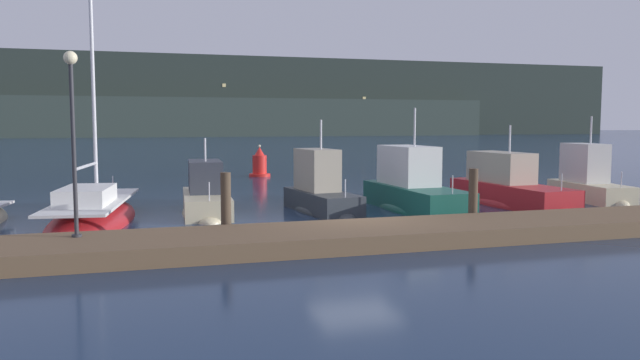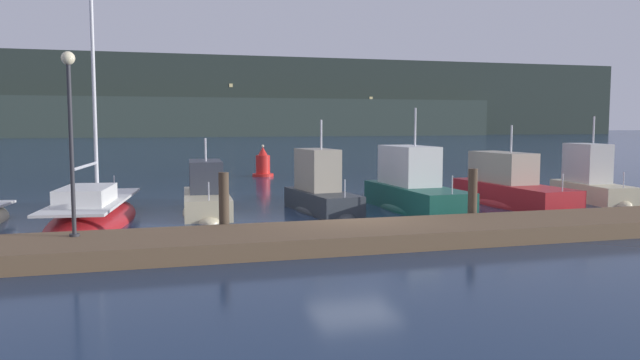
{
  "view_description": "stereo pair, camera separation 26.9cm",
  "coord_description": "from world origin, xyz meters",
  "px_view_note": "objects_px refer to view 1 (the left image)",
  "views": [
    {
      "loc": [
        -6.15,
        -17.0,
        3.19
      ],
      "look_at": [
        0.0,
        3.64,
        1.2
      ],
      "focal_mm": 35.0,
      "sensor_mm": 36.0,
      "label": 1
    },
    {
      "loc": [
        -5.89,
        -17.07,
        3.19
      ],
      "look_at": [
        0.0,
        3.64,
        1.2
      ],
      "focal_mm": 35.0,
      "sensor_mm": 36.0,
      "label": 2
    }
  ],
  "objects_px": {
    "motorboat_berth_6": "(509,196)",
    "motorboat_berth_7": "(589,191)",
    "motorboat_berth_5": "(414,198)",
    "motorboat_berth_4": "(321,199)",
    "channel_buoy": "(260,165)",
    "motorboat_berth_3": "(206,203)",
    "sailboat_berth_2": "(93,218)",
    "dock_lamppost": "(72,115)"
  },
  "relations": [
    {
      "from": "motorboat_berth_6",
      "to": "motorboat_berth_7",
      "type": "height_order",
      "value": "motorboat_berth_7"
    },
    {
      "from": "motorboat_berth_5",
      "to": "motorboat_berth_4",
      "type": "bearing_deg",
      "value": 170.56
    },
    {
      "from": "motorboat_berth_4",
      "to": "channel_buoy",
      "type": "bearing_deg",
      "value": 87.21
    },
    {
      "from": "motorboat_berth_3",
      "to": "motorboat_berth_5",
      "type": "height_order",
      "value": "motorboat_berth_5"
    },
    {
      "from": "motorboat_berth_4",
      "to": "motorboat_berth_7",
      "type": "bearing_deg",
      "value": -0.67
    },
    {
      "from": "motorboat_berth_4",
      "to": "motorboat_berth_7",
      "type": "height_order",
      "value": "motorboat_berth_7"
    },
    {
      "from": "motorboat_berth_4",
      "to": "sailboat_berth_2",
      "type": "bearing_deg",
      "value": -177.94
    },
    {
      "from": "sailboat_berth_2",
      "to": "motorboat_berth_4",
      "type": "distance_m",
      "value": 7.7
    },
    {
      "from": "dock_lamppost",
      "to": "motorboat_berth_3",
      "type": "bearing_deg",
      "value": 59.07
    },
    {
      "from": "motorboat_berth_3",
      "to": "dock_lamppost",
      "type": "distance_m",
      "value": 7.92
    },
    {
      "from": "motorboat_berth_4",
      "to": "motorboat_berth_7",
      "type": "relative_size",
      "value": 1.01
    },
    {
      "from": "motorboat_berth_3",
      "to": "channel_buoy",
      "type": "xyz_separation_m",
      "value": [
        4.72,
        14.26,
        0.34
      ]
    },
    {
      "from": "motorboat_berth_3",
      "to": "motorboat_berth_7",
      "type": "relative_size",
      "value": 1.16
    },
    {
      "from": "motorboat_berth_3",
      "to": "motorboat_berth_7",
      "type": "distance_m",
      "value": 15.41
    },
    {
      "from": "motorboat_berth_6",
      "to": "channel_buoy",
      "type": "distance_m",
      "value": 16.91
    },
    {
      "from": "motorboat_berth_3",
      "to": "channel_buoy",
      "type": "bearing_deg",
      "value": 71.69
    },
    {
      "from": "motorboat_berth_5",
      "to": "motorboat_berth_7",
      "type": "distance_m",
      "value": 8.02
    },
    {
      "from": "motorboat_berth_6",
      "to": "motorboat_berth_3",
      "type": "bearing_deg",
      "value": 173.87
    },
    {
      "from": "motorboat_berth_7",
      "to": "sailboat_berth_2",
      "type": "bearing_deg",
      "value": -179.57
    },
    {
      "from": "motorboat_berth_4",
      "to": "channel_buoy",
      "type": "distance_m",
      "value": 15.16
    },
    {
      "from": "motorboat_berth_4",
      "to": "dock_lamppost",
      "type": "distance_m",
      "value": 9.88
    },
    {
      "from": "channel_buoy",
      "to": "dock_lamppost",
      "type": "xyz_separation_m",
      "value": [
        -8.48,
        -20.54,
        2.68
      ]
    },
    {
      "from": "sailboat_berth_2",
      "to": "motorboat_berth_7",
      "type": "bearing_deg",
      "value": 0.43
    },
    {
      "from": "sailboat_berth_2",
      "to": "motorboat_berth_7",
      "type": "height_order",
      "value": "sailboat_berth_2"
    },
    {
      "from": "sailboat_berth_2",
      "to": "motorboat_berth_7",
      "type": "xyz_separation_m",
      "value": [
        19.08,
        0.14,
        0.27
      ]
    },
    {
      "from": "sailboat_berth_2",
      "to": "dock_lamppost",
      "type": "distance_m",
      "value": 6.05
    },
    {
      "from": "channel_buoy",
      "to": "motorboat_berth_7",
      "type": "bearing_deg",
      "value": -55.11
    },
    {
      "from": "motorboat_berth_3",
      "to": "dock_lamppost",
      "type": "height_order",
      "value": "dock_lamppost"
    },
    {
      "from": "motorboat_berth_3",
      "to": "motorboat_berth_6",
      "type": "height_order",
      "value": "motorboat_berth_6"
    },
    {
      "from": "motorboat_berth_4",
      "to": "dock_lamppost",
      "type": "height_order",
      "value": "dock_lamppost"
    },
    {
      "from": "sailboat_berth_2",
      "to": "dock_lamppost",
      "type": "bearing_deg",
      "value": -90.64
    },
    {
      "from": "sailboat_berth_2",
      "to": "motorboat_berth_5",
      "type": "xyz_separation_m",
      "value": [
        11.07,
        -0.29,
        0.29
      ]
    },
    {
      "from": "sailboat_berth_2",
      "to": "motorboat_berth_6",
      "type": "relative_size",
      "value": 1.6
    },
    {
      "from": "motorboat_berth_3",
      "to": "dock_lamppost",
      "type": "bearing_deg",
      "value": -120.93
    },
    {
      "from": "motorboat_berth_4",
      "to": "motorboat_berth_5",
      "type": "bearing_deg",
      "value": -9.44
    },
    {
      "from": "motorboat_berth_3",
      "to": "motorboat_berth_5",
      "type": "xyz_separation_m",
      "value": [
        7.36,
        -1.45,
        0.08
      ]
    },
    {
      "from": "motorboat_berth_3",
      "to": "channel_buoy",
      "type": "height_order",
      "value": "motorboat_berth_3"
    },
    {
      "from": "motorboat_berth_3",
      "to": "motorboat_berth_7",
      "type": "height_order",
      "value": "motorboat_berth_7"
    },
    {
      "from": "motorboat_berth_4",
      "to": "dock_lamppost",
      "type": "relative_size",
      "value": 1.07
    },
    {
      "from": "sailboat_berth_2",
      "to": "motorboat_berth_6",
      "type": "xyz_separation_m",
      "value": [
        15.19,
        -0.07,
        0.21
      ]
    },
    {
      "from": "motorboat_berth_4",
      "to": "motorboat_berth_3",
      "type": "bearing_deg",
      "value": 167.49
    },
    {
      "from": "motorboat_berth_4",
      "to": "motorboat_berth_6",
      "type": "relative_size",
      "value": 0.7
    }
  ]
}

